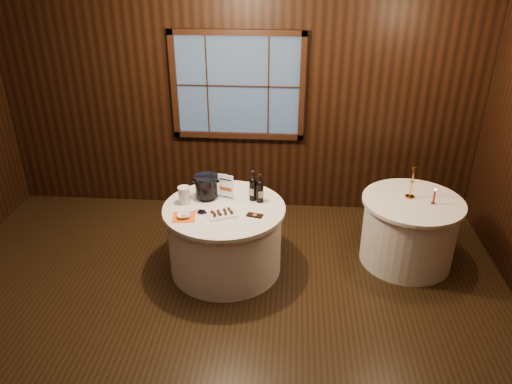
# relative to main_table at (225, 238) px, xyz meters

# --- Properties ---
(ground) EXTENTS (6.00, 6.00, 0.00)m
(ground) POSITION_rel_main_table_xyz_m (0.00, -1.00, -0.39)
(ground) COLOR black
(ground) RESTS_ON ground
(back_wall) EXTENTS (6.00, 0.10, 3.00)m
(back_wall) POSITION_rel_main_table_xyz_m (0.00, 1.48, 1.16)
(back_wall) COLOR black
(back_wall) RESTS_ON ground
(main_table) EXTENTS (1.28, 1.28, 0.77)m
(main_table) POSITION_rel_main_table_xyz_m (0.00, 0.00, 0.00)
(main_table) COLOR white
(main_table) RESTS_ON ground
(side_table) EXTENTS (1.08, 1.08, 0.77)m
(side_table) POSITION_rel_main_table_xyz_m (2.00, 0.30, 0.00)
(side_table) COLOR white
(side_table) RESTS_ON ground
(sign_stand) EXTENTS (0.17, 0.13, 0.28)m
(sign_stand) POSITION_rel_main_table_xyz_m (0.00, 0.20, 0.48)
(sign_stand) COLOR silver
(sign_stand) RESTS_ON main_table
(port_bottle_left) EXTENTS (0.08, 0.09, 0.34)m
(port_bottle_left) POSITION_rel_main_table_xyz_m (0.29, 0.18, 0.53)
(port_bottle_left) COLOR black
(port_bottle_left) RESTS_ON main_table
(port_bottle_right) EXTENTS (0.08, 0.09, 0.32)m
(port_bottle_right) POSITION_rel_main_table_xyz_m (0.36, 0.14, 0.52)
(port_bottle_right) COLOR black
(port_bottle_right) RESTS_ON main_table
(ice_bucket) EXTENTS (0.25, 0.25, 0.26)m
(ice_bucket) POSITION_rel_main_table_xyz_m (-0.21, 0.19, 0.52)
(ice_bucket) COLOR black
(ice_bucket) RESTS_ON main_table
(chocolate_plate) EXTENTS (0.35, 0.30, 0.04)m
(chocolate_plate) POSITION_rel_main_table_xyz_m (0.00, -0.17, 0.40)
(chocolate_plate) COLOR white
(chocolate_plate) RESTS_ON main_table
(chocolate_box) EXTENTS (0.18, 0.12, 0.01)m
(chocolate_box) POSITION_rel_main_table_xyz_m (0.33, -0.16, 0.39)
(chocolate_box) COLOR black
(chocolate_box) RESTS_ON main_table
(grape_bunch) EXTENTS (0.17, 0.08, 0.04)m
(grape_bunch) POSITION_rel_main_table_xyz_m (-0.20, -0.14, 0.40)
(grape_bunch) COLOR black
(grape_bunch) RESTS_ON main_table
(glass_pitcher) EXTENTS (0.17, 0.13, 0.19)m
(glass_pitcher) POSITION_rel_main_table_xyz_m (-0.42, 0.05, 0.48)
(glass_pitcher) COLOR silver
(glass_pitcher) RESTS_ON main_table
(orange_napkin) EXTENTS (0.25, 0.25, 0.00)m
(orange_napkin) POSITION_rel_main_table_xyz_m (-0.37, -0.24, 0.38)
(orange_napkin) COLOR #FF5A15
(orange_napkin) RESTS_ON main_table
(cracker_bowl) EXTENTS (0.16, 0.16, 0.03)m
(cracker_bowl) POSITION_rel_main_table_xyz_m (-0.37, -0.24, 0.40)
(cracker_bowl) COLOR white
(cracker_bowl) RESTS_ON orange_napkin
(brass_candlestick) EXTENTS (0.10, 0.10, 0.37)m
(brass_candlestick) POSITION_rel_main_table_xyz_m (1.97, 0.36, 0.51)
(brass_candlestick) COLOR gold
(brass_candlestick) RESTS_ON side_table
(red_candle) EXTENTS (0.05, 0.05, 0.18)m
(red_candle) POSITION_rel_main_table_xyz_m (2.18, 0.23, 0.45)
(red_candle) COLOR gold
(red_candle) RESTS_ON side_table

